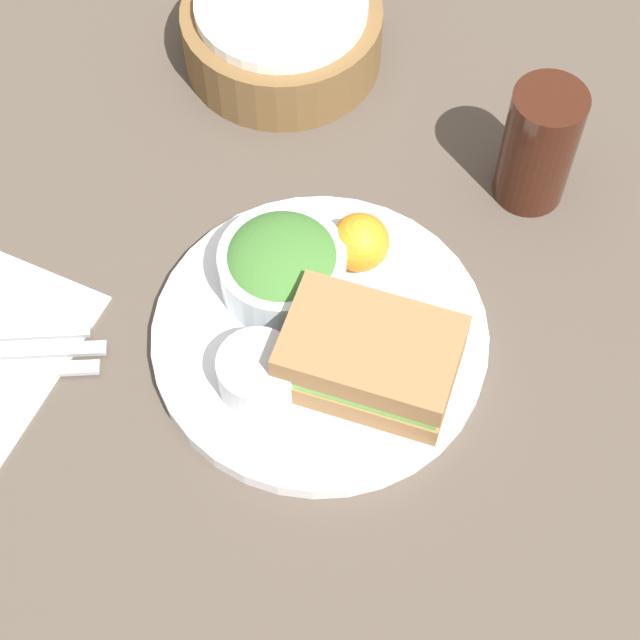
# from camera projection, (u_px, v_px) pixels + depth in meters

# --- Properties ---
(ground_plane) EXTENTS (4.00, 4.00, 0.00)m
(ground_plane) POSITION_uv_depth(u_px,v_px,m) (320.00, 342.00, 0.91)
(ground_plane) COLOR #4C4238
(plate) EXTENTS (0.28, 0.28, 0.02)m
(plate) POSITION_uv_depth(u_px,v_px,m) (320.00, 337.00, 0.90)
(plate) COLOR silver
(plate) RESTS_ON ground_plane
(sandwich) EXTENTS (0.15, 0.10, 0.06)m
(sandwich) POSITION_uv_depth(u_px,v_px,m) (370.00, 358.00, 0.85)
(sandwich) COLOR olive
(sandwich) RESTS_ON plate
(salad_bowl) EXTENTS (0.11, 0.11, 0.05)m
(salad_bowl) POSITION_uv_depth(u_px,v_px,m) (282.00, 265.00, 0.89)
(salad_bowl) COLOR silver
(salad_bowl) RESTS_ON plate
(dressing_cup) EXTENTS (0.07, 0.07, 0.04)m
(dressing_cup) POSITION_uv_depth(u_px,v_px,m) (258.00, 373.00, 0.85)
(dressing_cup) COLOR #B7B7BC
(dressing_cup) RESTS_ON plate
(orange_wedge) EXTENTS (0.05, 0.05, 0.05)m
(orange_wedge) POSITION_uv_depth(u_px,v_px,m) (356.00, 241.00, 0.91)
(orange_wedge) COLOR orange
(orange_wedge) RESTS_ON plate
(drink_glass) EXTENTS (0.07, 0.07, 0.12)m
(drink_glass) POSITION_uv_depth(u_px,v_px,m) (539.00, 146.00, 0.94)
(drink_glass) COLOR #38190F
(drink_glass) RESTS_ON ground_plane
(bread_basket) EXTENTS (0.20, 0.20, 0.07)m
(bread_basket) POSITION_uv_depth(u_px,v_px,m) (282.00, 31.00, 1.04)
(bread_basket) COLOR brown
(bread_basket) RESTS_ON ground_plane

